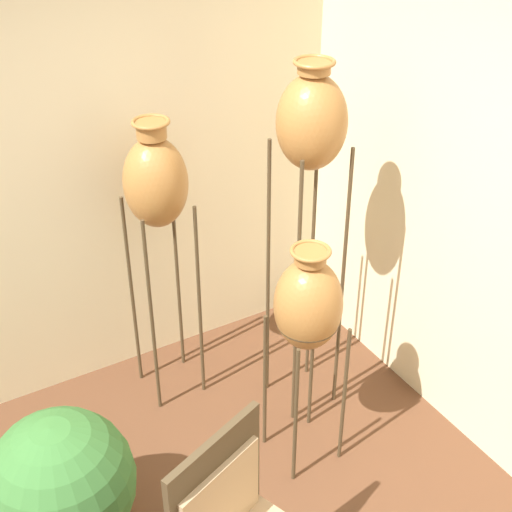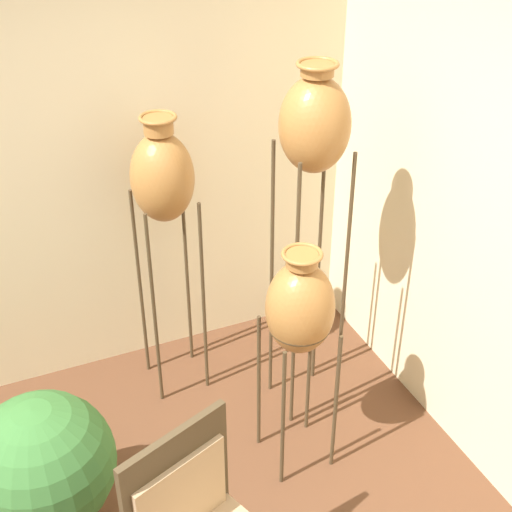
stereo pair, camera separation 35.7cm
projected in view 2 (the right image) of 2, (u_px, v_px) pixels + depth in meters
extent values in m
cube|color=beige|center=(18.00, 170.00, 3.70)|extent=(7.78, 0.06, 2.70)
cylinder|color=#473823|center=(295.00, 306.00, 3.62)|extent=(0.02, 0.02, 1.59)
cylinder|color=#473823|center=(344.00, 293.00, 3.72)|extent=(0.02, 0.02, 1.59)
cylinder|color=#473823|center=(272.00, 278.00, 3.84)|extent=(0.02, 0.02, 1.59)
cylinder|color=#473823|center=(319.00, 266.00, 3.94)|extent=(0.02, 0.02, 1.59)
torus|color=#473823|center=(314.00, 146.00, 3.35)|extent=(0.29, 0.29, 0.02)
ellipsoid|color=#A87038|center=(315.00, 125.00, 3.30)|extent=(0.34, 0.34, 0.47)
cylinder|color=#A87038|center=(317.00, 70.00, 3.16)|extent=(0.15, 0.15, 0.05)
torus|color=#A87038|center=(318.00, 64.00, 3.15)|extent=(0.20, 0.20, 0.02)
cylinder|color=#473823|center=(154.00, 314.00, 3.86)|extent=(0.02, 0.02, 1.24)
cylinder|color=#473823|center=(204.00, 302.00, 3.96)|extent=(0.02, 0.02, 1.24)
cylinder|color=#473823|center=(140.00, 287.00, 4.08)|extent=(0.02, 0.02, 1.24)
cylinder|color=#473823|center=(187.00, 276.00, 4.18)|extent=(0.02, 0.02, 1.24)
torus|color=#473823|center=(164.00, 197.00, 3.69)|extent=(0.29, 0.29, 0.02)
ellipsoid|color=#A87038|center=(162.00, 178.00, 3.64)|extent=(0.33, 0.33, 0.48)
cylinder|color=#A87038|center=(158.00, 125.00, 3.48)|extent=(0.15, 0.15, 0.08)
torus|color=#A87038|center=(158.00, 117.00, 3.46)|extent=(0.19, 0.19, 0.02)
cylinder|color=#473823|center=(283.00, 421.00, 3.45)|extent=(0.02, 0.02, 0.86)
cylinder|color=#473823|center=(336.00, 404.00, 3.55)|extent=(0.02, 0.02, 0.86)
cylinder|color=#473823|center=(259.00, 383.00, 3.67)|extent=(0.02, 0.02, 0.86)
cylinder|color=#473823|center=(309.00, 368.00, 3.77)|extent=(0.02, 0.02, 0.86)
torus|color=#473823|center=(299.00, 326.00, 3.38)|extent=(0.30, 0.30, 0.02)
ellipsoid|color=#A87038|center=(300.00, 308.00, 3.32)|extent=(0.33, 0.33, 0.48)
cylinder|color=#A87038|center=(302.00, 260.00, 3.18)|extent=(0.15, 0.15, 0.06)
torus|color=#A87038|center=(302.00, 254.00, 3.17)|extent=(0.19, 0.19, 0.02)
cube|color=#473823|center=(177.00, 485.00, 2.67)|extent=(0.47, 0.20, 0.54)
cube|color=tan|center=(182.00, 499.00, 2.69)|extent=(0.40, 0.17, 0.38)
torus|color=olive|center=(52.00, 500.00, 3.31)|extent=(0.32, 0.32, 0.02)
sphere|color=#387033|center=(43.00, 464.00, 3.18)|extent=(0.65, 0.65, 0.65)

